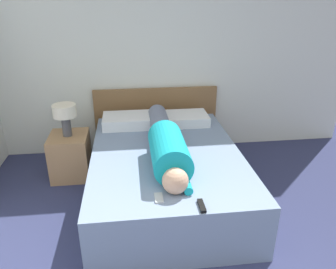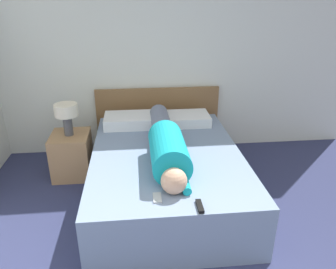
{
  "view_description": "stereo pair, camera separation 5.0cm",
  "coord_description": "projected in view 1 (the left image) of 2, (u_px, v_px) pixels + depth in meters",
  "views": [
    {
      "loc": [
        -0.35,
        -0.72,
        1.94
      ],
      "look_at": [
        -0.02,
        1.98,
        0.76
      ],
      "focal_mm": 35.0,
      "sensor_mm": 36.0,
      "label": 1
    },
    {
      "loc": [
        -0.3,
        -0.72,
        1.94
      ],
      "look_at": [
        -0.02,
        1.98,
        0.76
      ],
      "focal_mm": 35.0,
      "sensor_mm": 36.0,
      "label": 2
    }
  ],
  "objects": [
    {
      "name": "tv_remote",
      "position": [
        202.0,
        206.0,
        2.37
      ],
      "size": [
        0.04,
        0.15,
        0.02
      ],
      "color": "black",
      "rests_on": "bed"
    },
    {
      "name": "cell_phone",
      "position": [
        159.0,
        198.0,
        2.48
      ],
      "size": [
        0.06,
        0.13,
        0.01
      ],
      "color": "#B2B7BC",
      "rests_on": "bed"
    },
    {
      "name": "table_lamp",
      "position": [
        65.0,
        114.0,
        3.48
      ],
      "size": [
        0.25,
        0.25,
        0.35
      ],
      "color": "#4C4C51",
      "rests_on": "nightstand"
    },
    {
      "name": "person_lying",
      "position": [
        166.0,
        144.0,
        3.04
      ],
      "size": [
        0.32,
        1.64,
        0.32
      ],
      "color": "tan",
      "rests_on": "bed"
    },
    {
      "name": "bed",
      "position": [
        166.0,
        174.0,
        3.3
      ],
      "size": [
        1.44,
        2.02,
        0.51
      ],
      "color": "#7589A8",
      "rests_on": "ground_plane"
    },
    {
      "name": "nightstand",
      "position": [
        70.0,
        156.0,
        3.68
      ],
      "size": [
        0.41,
        0.45,
        0.5
      ],
      "color": "#A37A51",
      "rests_on": "ground_plane"
    },
    {
      "name": "pillow_second",
      "position": [
        184.0,
        119.0,
        3.87
      ],
      "size": [
        0.55,
        0.39,
        0.11
      ],
      "color": "white",
      "rests_on": "bed"
    },
    {
      "name": "wall_back",
      "position": [
        156.0,
        49.0,
        3.96
      ],
      "size": [
        5.08,
        0.06,
        2.6
      ],
      "color": "silver",
      "rests_on": "ground_plane"
    },
    {
      "name": "pillow_near_headboard",
      "position": [
        128.0,
        121.0,
        3.8
      ],
      "size": [
        0.58,
        0.39,
        0.12
      ],
      "color": "white",
      "rests_on": "bed"
    },
    {
      "name": "headboard",
      "position": [
        156.0,
        119.0,
        4.25
      ],
      "size": [
        1.56,
        0.04,
        0.84
      ],
      "color": "brown",
      "rests_on": "ground_plane"
    }
  ]
}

